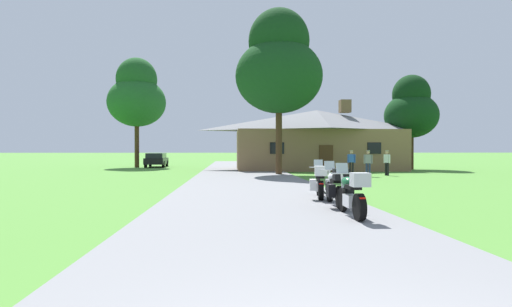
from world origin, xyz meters
The scene contains 13 objects.
ground_plane centered at (0.00, 20.00, 0.00)m, with size 500.00×500.00×0.00m, color #4C8433.
asphalt_driveway centered at (0.00, 18.00, 0.03)m, with size 6.40×80.00×0.06m, color slate.
motorcycle_green_nearest_to_camera centered at (2.06, 7.44, 0.62)m, with size 0.66×2.08×1.30m.
motorcycle_white_second_in_row centered at (2.17, 9.34, 0.61)m, with size 0.75×2.08×1.30m.
motorcycle_silver_farthest_in_row centered at (2.11, 11.25, 0.61)m, with size 0.93×2.07×1.30m.
stone_lodge centered at (6.52, 32.26, 2.66)m, with size 14.58×7.18×6.07m.
bystander_blue_shirt_near_lodge centered at (7.42, 25.16, 0.95)m, with size 0.51×0.34×1.69m.
bystander_white_shirt_beside_signpost centered at (9.52, 24.13, 0.95)m, with size 0.35×0.51×1.69m.
bystander_gray_shirt_by_tree centered at (7.88, 23.11, 0.95)m, with size 0.51×0.34×1.69m.
tree_right_of_lodge centered at (15.01, 32.49, 5.31)m, with size 4.63×4.63×8.36m.
tree_left_far centered at (-10.23, 38.42, 7.12)m, with size 5.68×5.68×10.85m.
tree_by_lodge_front centered at (2.39, 25.37, 7.49)m, with size 5.99×5.99×11.43m.
parked_black_suv_far_left centered at (-8.38, 38.81, 0.78)m, with size 2.04×4.67×1.40m.
Camera 1 is at (-0.92, -2.28, 1.70)m, focal length 28.35 mm.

